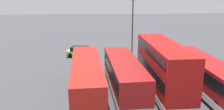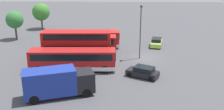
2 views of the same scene
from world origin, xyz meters
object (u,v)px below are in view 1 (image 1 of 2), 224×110
(car_small_green, at_px, (188,57))
(car_hatchback_silver, at_px, (81,52))
(bus_single_deck_third, at_px, (124,74))
(bus_single_deck_fourth, at_px, (87,76))
(bus_double_decker_second, at_px, (163,67))
(lamp_post_tall, at_px, (132,26))
(bus_single_deck_near_end, at_px, (205,74))

(car_small_green, bearing_deg, car_hatchback_silver, -14.30)
(bus_single_deck_third, relative_size, bus_single_deck_fourth, 0.89)
(bus_double_decker_second, relative_size, bus_single_deck_third, 0.94)
(bus_double_decker_second, distance_m, car_hatchback_silver, 15.41)
(bus_single_deck_third, distance_m, lamp_post_tall, 9.78)
(bus_single_deck_near_end, bearing_deg, lamp_post_tall, -60.81)
(car_small_green, xyz_separation_m, lamp_post_tall, (7.45, -0.13, 4.07))
(bus_double_decker_second, height_order, bus_single_deck_third, bus_double_decker_second)
(bus_single_deck_third, height_order, car_hatchback_silver, bus_single_deck_third)
(bus_single_deck_near_end, height_order, lamp_post_tall, lamp_post_tall)
(bus_single_deck_near_end, xyz_separation_m, bus_single_deck_fourth, (10.81, -0.32, 0.00))
(bus_single_deck_near_end, distance_m, bus_single_deck_third, 7.45)
(lamp_post_tall, bearing_deg, bus_single_deck_fourth, 59.05)
(car_small_green, bearing_deg, bus_double_decker_second, 56.77)
(car_hatchback_silver, xyz_separation_m, car_small_green, (-14.22, 3.62, 0.00))
(bus_single_deck_third, distance_m, bus_single_deck_fourth, 3.39)
(bus_double_decker_second, bearing_deg, car_hatchback_silver, -58.15)
(bus_single_deck_third, relative_size, car_hatchback_silver, 2.57)
(bus_single_deck_third, height_order, lamp_post_tall, lamp_post_tall)
(car_small_green, bearing_deg, bus_single_deck_near_end, 77.14)
(bus_single_deck_near_end, distance_m, lamp_post_tall, 11.33)
(bus_single_deck_fourth, height_order, car_small_green, bus_single_deck_fourth)
(bus_single_deck_near_end, relative_size, car_hatchback_silver, 2.78)
(car_hatchback_silver, bearing_deg, bus_single_deck_third, 110.40)
(bus_single_deck_near_end, relative_size, car_small_green, 2.65)
(bus_single_deck_fourth, height_order, car_hatchback_silver, bus_single_deck_fourth)
(bus_single_deck_fourth, relative_size, car_small_green, 2.74)
(car_small_green, bearing_deg, bus_single_deck_fourth, 34.95)
(car_hatchback_silver, relative_size, car_small_green, 0.95)
(bus_double_decker_second, xyz_separation_m, car_hatchback_silver, (8.08, -13.00, -1.75))
(bus_single_deck_third, xyz_separation_m, bus_single_deck_fourth, (3.38, 0.16, 0.00))
(bus_single_deck_third, height_order, bus_single_deck_fourth, same)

